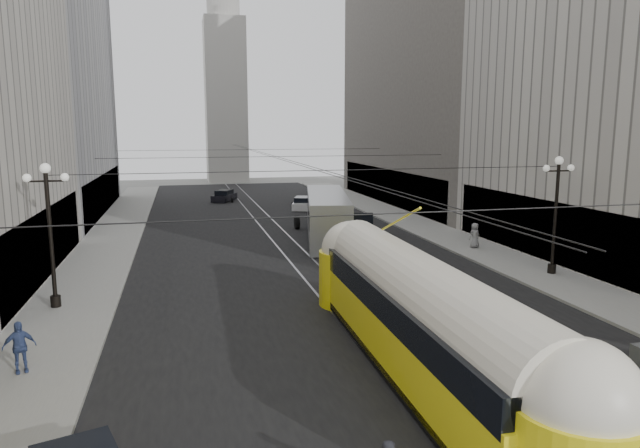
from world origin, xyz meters
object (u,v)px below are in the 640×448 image
pedestrian_sidewalk_right (475,235)px  pedestrian_sidewalk_left (19,347)px  streetcar (420,315)px  city_bus (327,214)px

pedestrian_sidewalk_right → pedestrian_sidewalk_left: size_ratio=0.97×
pedestrian_sidewalk_right → streetcar: bearing=42.7°
streetcar → pedestrian_sidewalk_left: streetcar is taller
streetcar → city_bus: size_ratio=1.33×
streetcar → pedestrian_sidewalk_left: bearing=168.3°
streetcar → pedestrian_sidewalk_right: streetcar is taller
streetcar → pedestrian_sidewalk_right: bearing=56.3°
pedestrian_sidewalk_right → pedestrian_sidewalk_left: pedestrian_sidewalk_left is taller
pedestrian_sidewalk_left → streetcar: bearing=-29.5°
pedestrian_sidewalk_right → city_bus: bearing=-49.5°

